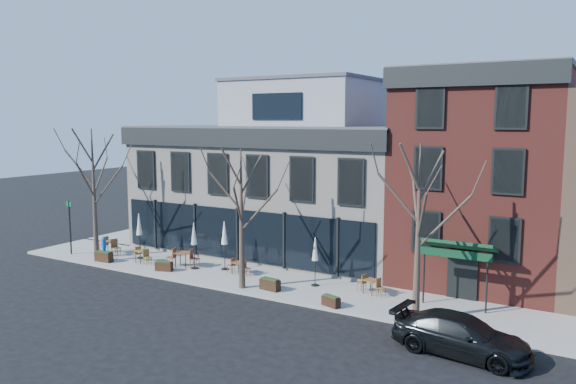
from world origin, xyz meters
The scene contains 24 objects.
ground centered at (0.00, 0.00, 0.00)m, with size 120.00×120.00×0.00m, color black.
sidewalk_front centered at (3.25, -2.15, 0.07)m, with size 33.50×4.70×0.15m, color gray.
sidewalk_side centered at (-11.25, 6.00, 0.07)m, with size 4.50×12.00×0.15m, color gray.
corner_building centered at (0.07, 5.07, 4.72)m, with size 18.39×10.39×11.10m.
red_brick_building centered at (13.00, 4.98, 5.64)m, with size 8.20×11.78×11.18m.
tree_corner centered at (-8.49, -3.20, 4.25)m, with size 3.93×3.98×7.92m.
tree_mid centered at (3.01, -3.90, 3.79)m, with size 3.50×3.55×7.04m.
tree_right centered at (12.01, -3.90, 4.02)m, with size 3.72×3.77×7.48m.
sign_pole centered at (-10.50, -3.50, 2.07)m, with size 0.50×0.10×3.40m.
parked_sedan centered at (14.45, -6.22, 0.74)m, with size 2.06×5.08×1.47m, color black.
call_box centered at (-7.35, -3.60, 0.93)m, with size 0.30×0.29×1.47m.
cafe_set_0 centered at (-8.39, -2.24, 0.69)m, with size 2.03×0.94×1.04m.
cafe_set_1 centered at (-5.05, -2.78, 0.61)m, with size 1.74×0.86×0.89m.
cafe_set_2 centered at (-2.31, -2.29, 0.69)m, with size 2.06×1.02×1.05m.
cafe_set_3 centered at (1.35, -1.90, 0.57)m, with size 1.58×0.70×0.82m.
cafe_set_5 centered at (9.00, -1.50, 0.59)m, with size 1.69×0.87×0.86m.
umbrella_0 centered at (-5.93, -2.08, 2.12)m, with size 0.45×0.45×2.79m.
umbrella_1 centered at (-1.46, -2.27, 2.04)m, with size 0.43×0.43×2.68m.
umbrella_2 centered at (0.14, -1.54, 2.12)m, with size 0.45×0.45×2.79m.
umbrella_4 centered at (6.02, -1.72, 1.93)m, with size 0.40×0.40×2.52m.
planter_0 centered at (-7.22, -3.77, 0.46)m, with size 1.14×0.53×0.62m.
planter_1 centered at (-2.64, -3.50, 0.42)m, with size 1.04×0.65×0.54m.
planter_2 centered at (4.42, -3.50, 0.44)m, with size 1.10×0.53×0.59m.
planter_3 centered at (8.14, -4.19, 0.40)m, with size 0.96×0.61×0.50m.
Camera 1 is at (19.00, -26.43, 8.56)m, focal length 35.00 mm.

